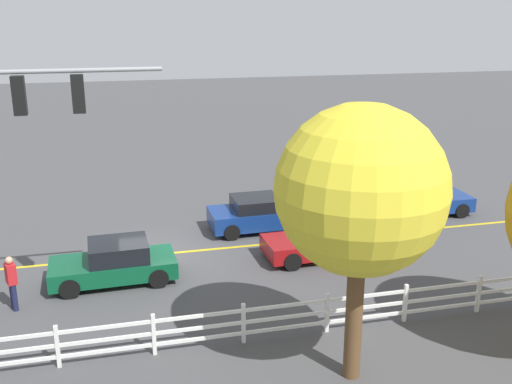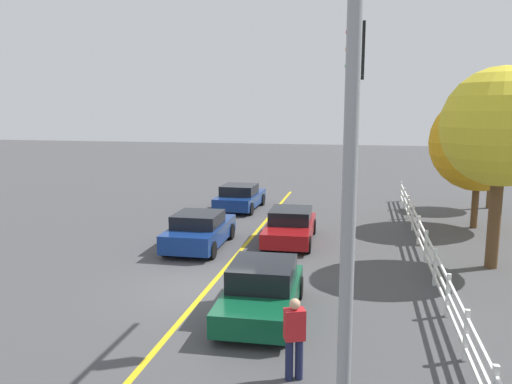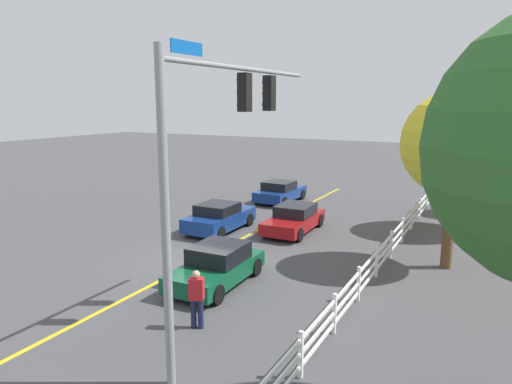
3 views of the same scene
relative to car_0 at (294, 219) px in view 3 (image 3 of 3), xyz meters
name	(u,v)px [view 3 (image 3 of 3)]	position (x,y,z in m)	size (l,w,h in m)	color
ground_plane	(195,263)	(5.97, -1.65, -0.63)	(120.00, 120.00, 0.00)	#444447
lane_center_stripe	(245,237)	(1.97, -1.65, -0.63)	(28.00, 0.16, 0.01)	gold
signal_assembly	(216,143)	(10.84, 2.56, 4.61)	(7.15, 0.38, 7.49)	gray
car_0	(294,219)	(0.00, 0.00, 0.00)	(4.32, 1.99, 1.31)	maroon
car_1	(219,217)	(1.58, -3.30, 0.04)	(4.16, 2.02, 1.39)	navy
car_2	(280,192)	(-5.89, -3.51, 0.01)	(4.00, 2.09, 1.33)	navy
car_3	(217,266)	(7.40, 0.29, 0.03)	(4.09, 2.02, 1.38)	#0C4C2D
pedestrian	(197,297)	(10.37, 1.54, 0.30)	(0.39, 0.47, 1.69)	#191E3F
white_rail_fence	(384,252)	(2.97, 5.02, -0.03)	(26.10, 0.10, 1.15)	white
tree_1	(455,144)	(1.94, 7.12, 4.08)	(3.89, 3.89, 6.68)	brown
tree_2	(481,153)	(-4.02, 7.76, 3.20)	(4.29, 4.29, 5.98)	brown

